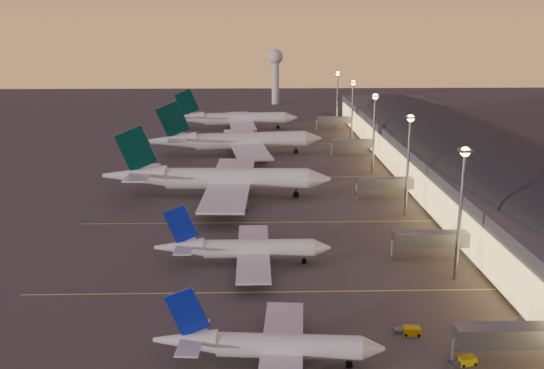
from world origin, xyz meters
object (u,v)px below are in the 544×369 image
Objects in this scene: airliner_narrow_north at (243,249)px; airliner_wide_mid at (236,141)px; airliner_narrow_south at (269,346)px; baggage_tug_a at (464,361)px; airliner_wide_near at (217,179)px; airliner_wide_far at (233,119)px; radar_tower at (275,67)px; baggage_tug_b at (408,331)px.

airliner_wide_mid reaches higher than airliner_narrow_north.
baggage_tug_a is at bearing 3.54° from airliner_narrow_south.
airliner_wide_near is 55.31m from airliner_wide_mid.
radar_tower is at bearing 71.45° from airliner_wide_far.
airliner_wide_mid is at bearing -97.54° from radar_tower.
radar_tower is (19.45, 146.95, 16.50)m from airliner_wide_mid.
radar_tower is 291.31m from baggage_tug_a.
baggage_tug_b is at bearing -84.51° from airliner_wide_far.
airliner_narrow_north is 104.78m from airliner_wide_mid.
airliner_wide_mid is (-4.62, 104.66, 2.06)m from airliner_narrow_north.
airliner_narrow_south is at bearing -79.37° from airliner_wide_near.
airliner_narrow_south is at bearing -154.38° from baggage_tug_b.
baggage_tug_b is (34.85, -78.92, -4.72)m from airliner_wide_near.
airliner_wide_far is (-2.94, 56.16, -0.45)m from airliner_wide_mid.
radar_tower reaches higher than airliner_wide_near.
airliner_wide_far is at bearing 92.11° from airliner_wide_near.
baggage_tug_b is at bearing 25.26° from airliner_narrow_south.
airliner_narrow_north reaches higher than baggage_tug_a.
airliner_narrow_south is 199.00m from airliner_wide_far.
airliner_wide_mid is 149.14m from radar_tower.
airliner_wide_mid reaches higher than baggage_tug_a.
airliner_wide_far is at bearing -103.85° from radar_tower.
airliner_narrow_south is at bearing -93.83° from airliner_wide_mid.
airliner_wide_near reaches higher than baggage_tug_a.
airliner_narrow_south reaches higher than baggage_tug_a.
airliner_narrow_north is 0.56× the size of airliner_wide_near.
airliner_wide_near is at bearing -101.16° from airliner_wide_mid.
radar_tower is at bearing 97.45° from baggage_tug_b.
airliner_wide_far is (-7.56, 160.82, 1.61)m from airliner_narrow_north.
airliner_wide_near reaches higher than airliner_wide_far.
airliner_narrow_north is at bearing 137.17° from baggage_tug_b.
baggage_tug_a is (17.62, -289.99, -21.34)m from radar_tower.
airliner_narrow_north reaches higher than baggage_tug_b.
airliner_wide_far reaches higher than airliner_narrow_south.
airliner_wide_mid is at bearing -91.70° from airliner_wide_far.
airliner_wide_near is 96.94m from baggage_tug_a.
baggage_tug_b is (31.24, -134.11, -4.81)m from airliner_wide_mid.
airliner_wide_near is 15.04× the size of baggage_tug_b.
airliner_wide_far is 203.23m from baggage_tug_a.
airliner_narrow_north is at bearing -78.11° from airliner_wide_near.
airliner_wide_far is 14.48× the size of baggage_tug_a.
baggage_tug_a is at bearing -50.00° from airliner_narrow_north.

